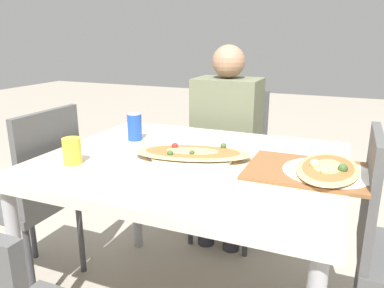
# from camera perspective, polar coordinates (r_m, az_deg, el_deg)

# --- Properties ---
(dining_table) EXTENTS (1.16, 0.96, 0.76)m
(dining_table) POSITION_cam_1_polar(r_m,az_deg,el_deg) (1.51, -0.11, -4.82)
(dining_table) COLOR beige
(dining_table) RESTS_ON ground_plane
(chair_far_seated) EXTENTS (0.40, 0.40, 0.91)m
(chair_far_seated) POSITION_cam_1_polar(r_m,az_deg,el_deg) (2.31, 5.97, -1.71)
(chair_far_seated) COLOR #4C4C4C
(chair_far_seated) RESTS_ON ground_plane
(chair_side_left) EXTENTS (0.40, 0.40, 0.91)m
(chair_side_left) POSITION_cam_1_polar(r_m,az_deg,el_deg) (1.93, -22.80, -6.63)
(chair_side_left) COLOR #4C4C4C
(chair_side_left) RESTS_ON ground_plane
(person_seated) EXTENTS (0.36, 0.28, 1.18)m
(person_seated) POSITION_cam_1_polar(r_m,az_deg,el_deg) (2.15, 5.20, 1.91)
(person_seated) COLOR #2D2D38
(person_seated) RESTS_ON ground_plane
(pizza_main) EXTENTS (0.50, 0.32, 0.05)m
(pizza_main) POSITION_cam_1_polar(r_m,az_deg,el_deg) (1.48, 0.13, -1.52)
(pizza_main) COLOR white
(pizza_main) RESTS_ON dining_table
(soda_can) EXTENTS (0.07, 0.07, 0.12)m
(soda_can) POSITION_cam_1_polar(r_m,az_deg,el_deg) (1.75, -8.74, 2.59)
(soda_can) COLOR #1E47B2
(soda_can) RESTS_ON dining_table
(drink_glass) EXTENTS (0.07, 0.07, 0.10)m
(drink_glass) POSITION_cam_1_polar(r_m,az_deg,el_deg) (1.48, -17.81, -1.02)
(drink_glass) COLOR gold
(drink_glass) RESTS_ON dining_table
(serving_tray) EXTENTS (0.41, 0.33, 0.01)m
(serving_tray) POSITION_cam_1_polar(r_m,az_deg,el_deg) (1.40, 16.96, -3.92)
(serving_tray) COLOR brown
(serving_tray) RESTS_ON dining_table
(pizza_second) EXTENTS (0.31, 0.38, 0.06)m
(pizza_second) POSITION_cam_1_polar(r_m,az_deg,el_deg) (1.39, 19.98, -3.79)
(pizza_second) COLOR white
(pizza_second) RESTS_ON dining_table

